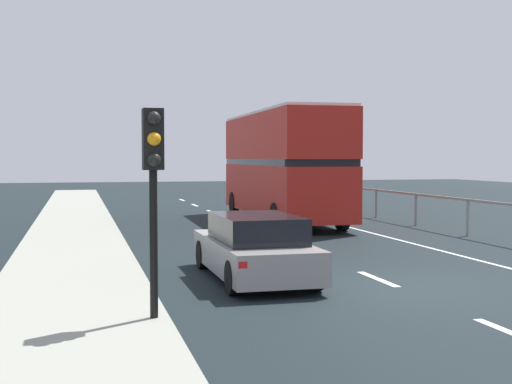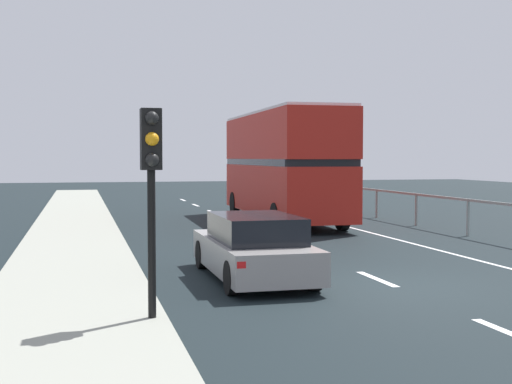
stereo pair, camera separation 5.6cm
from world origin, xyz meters
name	(u,v)px [view 1 (the left image)]	position (x,y,z in m)	size (l,w,h in m)	color
ground_plane	(393,288)	(0.00, 0.00, -0.05)	(73.80, 120.00, 0.10)	black
near_sidewalk_kerb	(71,297)	(-6.14, 0.00, 0.07)	(2.88, 80.00, 0.14)	gray
lane_paint_markings	(341,235)	(2.27, 8.51, 0.00)	(3.63, 46.00, 0.01)	silver
bridge_side_railing	(440,203)	(6.12, 9.00, 0.96)	(0.10, 42.00, 1.20)	gray
double_decker_bus_red	(282,163)	(1.75, 13.43, 2.29)	(2.81, 10.40, 4.27)	#AC1F16
hatchback_car_near	(254,248)	(-2.48, 1.34, 0.65)	(1.80, 4.53, 1.35)	gray
traffic_signal_pole	(153,162)	(-4.93, -2.21, 2.46)	(0.30, 0.42, 3.09)	black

